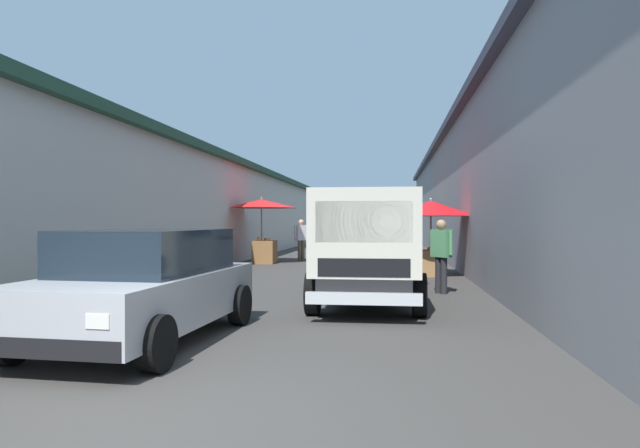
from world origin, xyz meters
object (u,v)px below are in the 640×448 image
fruit_stall_far_left (262,213)px  fruit_stall_near_right (375,220)px  fruit_stall_far_right (430,215)px  delivery_truck (367,251)px  hatchback_car (145,284)px  fruit_stall_mid_lane (384,216)px  vendor_by_crates (441,251)px  vendor_in_shade (301,237)px  parked_scooter (385,255)px

fruit_stall_far_left → fruit_stall_near_right: size_ratio=1.23×
fruit_stall_far_right → delivery_truck: fruit_stall_far_right is taller
fruit_stall_far_left → hatchback_car: (-13.23, -1.55, -1.12)m
fruit_stall_near_right → fruit_stall_mid_lane: bearing=-0.4°
fruit_stall_near_right → vendor_by_crates: size_ratio=1.38×
fruit_stall_near_right → delivery_truck: 3.27m
vendor_by_crates → vendor_in_shade: vendor_in_shade is taller
delivery_truck → vendor_in_shade: bearing=14.8°
hatchback_car → fruit_stall_far_left: bearing=6.7°
hatchback_car → parked_scooter: 11.65m
hatchback_car → parked_scooter: size_ratio=2.39×
fruit_stall_far_right → fruit_stall_near_right: fruit_stall_far_right is taller
vendor_by_crates → parked_scooter: bearing=11.7°
fruit_stall_far_left → parked_scooter: (-1.99, -4.58, -1.41)m
fruit_stall_far_left → vendor_by_crates: 9.91m
fruit_stall_mid_lane → delivery_truck: fruit_stall_mid_lane is taller
delivery_truck → vendor_in_shade: delivery_truck is taller
fruit_stall_mid_lane → delivery_truck: (-13.72, 0.14, -0.75)m
fruit_stall_mid_lane → parked_scooter: 5.59m
fruit_stall_mid_lane → hatchback_car: (-16.67, 2.91, -1.06)m
vendor_by_crates → fruit_stall_far_left: bearing=36.2°
fruit_stall_near_right → vendor_in_shade: fruit_stall_near_right is taller
hatchback_car → delivery_truck: 4.06m
parked_scooter → fruit_stall_near_right: bearing=177.7°
fruit_stall_near_right → vendor_by_crates: 1.83m
hatchback_car → vendor_by_crates: bearing=-39.1°
fruit_stall_far_left → parked_scooter: size_ratio=1.62×
fruit_stall_far_left → vendor_by_crates: bearing=-143.8°
hatchback_car → delivery_truck: delivery_truck is taller
fruit_stall_far_left → fruit_stall_mid_lane: 5.63m
delivery_truck → parked_scooter: size_ratio=2.95×
fruit_stall_mid_lane → fruit_stall_near_right: size_ratio=1.20×
fruit_stall_near_right → delivery_truck: size_ratio=0.45×
parked_scooter → fruit_stall_far_right: bearing=-150.3°
fruit_stall_far_left → fruit_stall_near_right: 8.32m
fruit_stall_far_right → vendor_by_crates: (-3.76, 0.02, -0.82)m
vendor_in_shade → hatchback_car: bearing=-178.8°
hatchback_car → parked_scooter: (11.24, -3.03, -0.29)m
fruit_stall_far_right → fruit_stall_mid_lane: size_ratio=0.94×
fruit_stall_far_right → fruit_stall_far_left: 7.20m
fruit_stall_mid_lane → fruit_stall_near_right: bearing=179.6°
fruit_stall_far_left → fruit_stall_mid_lane: (3.43, -4.46, -0.07)m
hatchback_car → vendor_by_crates: 6.78m
vendor_in_shade → parked_scooter: 4.75m
fruit_stall_mid_lane → delivery_truck: bearing=179.4°
fruit_stall_mid_lane → vendor_in_shade: 3.92m
fruit_stall_far_left → parked_scooter: 5.19m
fruit_stall_mid_lane → vendor_by_crates: size_ratio=1.66×
vendor_by_crates → vendor_in_shade: bearing=26.1°
fruit_stall_far_left → fruit_stall_far_right: bearing=-125.7°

